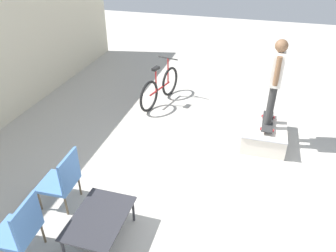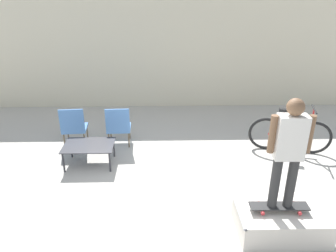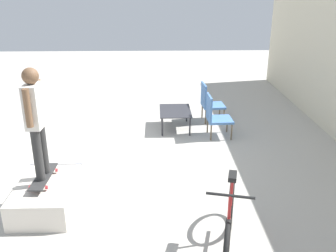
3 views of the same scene
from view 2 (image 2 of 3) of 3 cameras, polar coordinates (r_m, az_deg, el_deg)
name	(u,v)px [view 2 (image 2 of 3)]	position (r m, az deg, el deg)	size (l,w,h in m)	color
ground_plane	(164,209)	(5.52, -0.78, -14.24)	(24.00, 24.00, 0.00)	#B7B2A8
house_wall_back	(161,56)	(9.44, -1.15, 12.14)	(12.00, 0.06, 3.00)	beige
skate_ramp_box	(280,220)	(5.25, 18.94, -15.28)	(1.29, 0.83, 0.42)	silver
skateboard_on_ramp	(279,206)	(5.04, 18.78, -13.09)	(0.84, 0.27, 0.07)	#2D2D2D
person_skater	(289,147)	(4.56, 20.32, -3.45)	(0.57, 0.22, 1.60)	#2D2D2D
coffee_table	(89,147)	(6.72, -13.62, -3.52)	(0.99, 0.70, 0.43)	#2D2D33
patio_chair_left	(74,126)	(7.53, -16.08, 0.05)	(0.56, 0.56, 0.92)	brown
patio_chair_right	(118,125)	(7.34, -8.62, 0.13)	(0.54, 0.54, 0.92)	brown
bicycle	(290,135)	(7.50, 20.43, -1.45)	(1.69, 0.58, 1.03)	black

